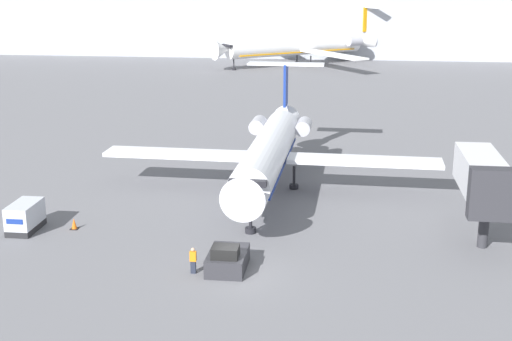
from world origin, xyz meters
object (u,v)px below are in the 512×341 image
object	(u,v)px
airplane_main	(269,150)
pushback_tug	(227,259)
traffic_cone_left	(74,224)
jet_bridge	(483,178)
worker_near_tug	(193,260)
airplane_parked_far_left	(299,45)
luggage_cart	(25,217)

from	to	relation	value
airplane_main	pushback_tug	world-z (taller)	airplane_main
traffic_cone_left	jet_bridge	xyz separation A→B (m)	(29.02, 1.67, 4.04)
airplane_main	jet_bridge	world-z (taller)	airplane_main
worker_near_tug	airplane_parked_far_left	world-z (taller)	airplane_parked_far_left
pushback_tug	luggage_cart	distance (m)	16.49
airplane_parked_far_left	luggage_cart	bearing A→B (deg)	-97.97
airplane_parked_far_left	jet_bridge	world-z (taller)	airplane_parked_far_left
airplane_main	worker_near_tug	world-z (taller)	airplane_main
airplane_main	airplane_parked_far_left	xyz separation A→B (m)	(-3.09, 84.35, 0.38)
traffic_cone_left	jet_bridge	world-z (taller)	jet_bridge
pushback_tug	worker_near_tug	world-z (taller)	pushback_tug
worker_near_tug	jet_bridge	world-z (taller)	jet_bridge
pushback_tug	worker_near_tug	xyz separation A→B (m)	(-2.02, -0.90, 0.21)
airplane_main	jet_bridge	bearing A→B (deg)	-30.75
pushback_tug	worker_near_tug	size ratio (longest dim) A/B	2.20
worker_near_tug	airplane_main	bearing A→B (deg)	80.81
worker_near_tug	traffic_cone_left	world-z (taller)	worker_near_tug
luggage_cart	jet_bridge	bearing A→B (deg)	4.21
worker_near_tug	jet_bridge	bearing A→B (deg)	24.04
pushback_tug	traffic_cone_left	bearing A→B (deg)	154.87
pushback_tug	airplane_main	bearing A→B (deg)	87.09
airplane_main	airplane_parked_far_left	size ratio (longest dim) A/B	0.87
luggage_cart	airplane_parked_far_left	world-z (taller)	airplane_parked_far_left
traffic_cone_left	worker_near_tug	bearing A→B (deg)	-32.95
pushback_tug	traffic_cone_left	world-z (taller)	pushback_tug
pushback_tug	luggage_cart	bearing A→B (deg)	162.12
airplane_parked_far_left	traffic_cone_left	bearing A→B (deg)	-96.03
airplane_main	luggage_cart	bearing A→B (deg)	-144.49
traffic_cone_left	luggage_cart	bearing A→B (deg)	-168.02
airplane_parked_far_left	worker_near_tug	bearing A→B (deg)	-89.88
jet_bridge	airplane_main	bearing A→B (deg)	149.25
luggage_cart	airplane_main	bearing A→B (deg)	35.51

